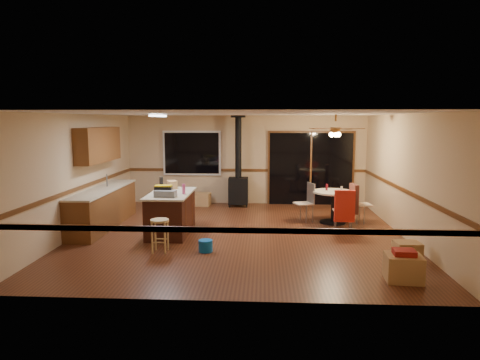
# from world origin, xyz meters

# --- Properties ---
(floor) EXTENTS (7.00, 7.00, 0.00)m
(floor) POSITION_xyz_m (0.00, 0.00, 0.00)
(floor) COLOR #4D2615
(floor) RESTS_ON ground
(ceiling) EXTENTS (7.00, 7.00, 0.00)m
(ceiling) POSITION_xyz_m (0.00, 0.00, 2.60)
(ceiling) COLOR silver
(ceiling) RESTS_ON ground
(wall_back) EXTENTS (7.00, 0.00, 7.00)m
(wall_back) POSITION_xyz_m (0.00, 3.50, 1.30)
(wall_back) COLOR tan
(wall_back) RESTS_ON ground
(wall_front) EXTENTS (7.00, 0.00, 7.00)m
(wall_front) POSITION_xyz_m (0.00, -3.50, 1.30)
(wall_front) COLOR tan
(wall_front) RESTS_ON ground
(wall_left) EXTENTS (0.00, 7.00, 7.00)m
(wall_left) POSITION_xyz_m (-3.50, 0.00, 1.30)
(wall_left) COLOR tan
(wall_left) RESTS_ON ground
(wall_right) EXTENTS (0.00, 7.00, 7.00)m
(wall_right) POSITION_xyz_m (3.50, 0.00, 1.30)
(wall_right) COLOR tan
(wall_right) RESTS_ON ground
(chair_rail) EXTENTS (7.00, 7.00, 0.08)m
(chair_rail) POSITION_xyz_m (0.00, 0.00, 1.00)
(chair_rail) COLOR #563015
(chair_rail) RESTS_ON ground
(window) EXTENTS (1.72, 0.10, 1.32)m
(window) POSITION_xyz_m (-1.60, 3.45, 1.50)
(window) COLOR black
(window) RESTS_ON ground
(sliding_door) EXTENTS (2.52, 0.10, 2.10)m
(sliding_door) POSITION_xyz_m (1.90, 3.45, 1.05)
(sliding_door) COLOR black
(sliding_door) RESTS_ON ground
(lower_cabinets) EXTENTS (0.60, 3.00, 0.86)m
(lower_cabinets) POSITION_xyz_m (-3.20, 0.50, 0.43)
(lower_cabinets) COLOR brown
(lower_cabinets) RESTS_ON ground
(countertop) EXTENTS (0.64, 3.04, 0.04)m
(countertop) POSITION_xyz_m (-3.20, 0.50, 0.88)
(countertop) COLOR #C2B596
(countertop) RESTS_ON lower_cabinets
(upper_cabinets) EXTENTS (0.35, 2.00, 0.80)m
(upper_cabinets) POSITION_xyz_m (-3.33, 0.70, 1.90)
(upper_cabinets) COLOR brown
(upper_cabinets) RESTS_ON ground
(kitchen_island) EXTENTS (0.88, 1.68, 0.90)m
(kitchen_island) POSITION_xyz_m (-1.50, 0.00, 0.45)
(kitchen_island) COLOR black
(kitchen_island) RESTS_ON ground
(wood_stove) EXTENTS (0.55, 0.50, 2.52)m
(wood_stove) POSITION_xyz_m (-0.20, 3.05, 0.73)
(wood_stove) COLOR black
(wood_stove) RESTS_ON ground
(ceiling_fan) EXTENTS (0.24, 0.24, 0.55)m
(ceiling_fan) POSITION_xyz_m (2.20, 1.14, 2.21)
(ceiling_fan) COLOR brown
(ceiling_fan) RESTS_ON ceiling
(fluorescent_strip) EXTENTS (0.10, 1.20, 0.04)m
(fluorescent_strip) POSITION_xyz_m (-1.80, 0.30, 2.56)
(fluorescent_strip) COLOR white
(fluorescent_strip) RESTS_ON ceiling
(toolbox_grey) EXTENTS (0.45, 0.27, 0.13)m
(toolbox_grey) POSITION_xyz_m (-1.49, -0.49, 0.97)
(toolbox_grey) COLOR slate
(toolbox_grey) RESTS_ON kitchen_island
(toolbox_black) EXTENTS (0.36, 0.21, 0.19)m
(toolbox_black) POSITION_xyz_m (-1.57, -0.37, 1.00)
(toolbox_black) COLOR black
(toolbox_black) RESTS_ON kitchen_island
(toolbox_yellow_lid) EXTENTS (0.36, 0.20, 0.03)m
(toolbox_yellow_lid) POSITION_xyz_m (-1.57, -0.37, 1.11)
(toolbox_yellow_lid) COLOR gold
(toolbox_yellow_lid) RESTS_ON toolbox_black
(box_on_island) EXTENTS (0.29, 0.33, 0.18)m
(box_on_island) POSITION_xyz_m (-1.59, 0.58, 0.99)
(box_on_island) COLOR #A47949
(box_on_island) RESTS_ON kitchen_island
(bottle_dark) EXTENTS (0.10, 0.10, 0.31)m
(bottle_dark) POSITION_xyz_m (-1.75, 0.24, 1.06)
(bottle_dark) COLOR black
(bottle_dark) RESTS_ON kitchen_island
(bottle_pink) EXTENTS (0.08, 0.08, 0.22)m
(bottle_pink) POSITION_xyz_m (-1.18, -0.15, 1.01)
(bottle_pink) COLOR #D84C8C
(bottle_pink) RESTS_ON kitchen_island
(bottle_white) EXTENTS (0.07, 0.07, 0.16)m
(bottle_white) POSITION_xyz_m (-1.70, 0.71, 0.98)
(bottle_white) COLOR white
(bottle_white) RESTS_ON kitchen_island
(bar_stool) EXTENTS (0.44, 0.44, 0.63)m
(bar_stool) POSITION_xyz_m (-1.41, -1.37, 0.31)
(bar_stool) COLOR tan
(bar_stool) RESTS_ON floor
(blue_bucket) EXTENTS (0.34, 0.34, 0.22)m
(blue_bucket) POSITION_xyz_m (-0.56, -1.29, 0.11)
(blue_bucket) COLOR #0D5DB8
(blue_bucket) RESTS_ON floor
(dining_table) EXTENTS (0.99, 0.99, 0.78)m
(dining_table) POSITION_xyz_m (2.20, 1.14, 0.53)
(dining_table) COLOR black
(dining_table) RESTS_ON ground
(glass_red) EXTENTS (0.07, 0.07, 0.15)m
(glass_red) POSITION_xyz_m (2.05, 1.24, 0.86)
(glass_red) COLOR #590C14
(glass_red) RESTS_ON dining_table
(glass_cream) EXTENTS (0.05, 0.05, 0.12)m
(glass_cream) POSITION_xyz_m (2.38, 1.09, 0.84)
(glass_cream) COLOR beige
(glass_cream) RESTS_ON dining_table
(chair_left) EXTENTS (0.51, 0.51, 0.51)m
(chair_left) POSITION_xyz_m (1.60, 1.27, 0.59)
(chair_left) COLOR #BFA88E
(chair_left) RESTS_ON ground
(chair_near) EXTENTS (0.44, 0.46, 0.70)m
(chair_near) POSITION_xyz_m (2.30, 0.26, 0.60)
(chair_near) COLOR #BFA88E
(chair_near) RESTS_ON ground
(chair_right) EXTENTS (0.50, 0.47, 0.70)m
(chair_right) POSITION_xyz_m (2.72, 1.17, 0.60)
(chair_right) COLOR #BFA88E
(chair_right) RESTS_ON ground
(box_under_window) EXTENTS (0.50, 0.42, 0.37)m
(box_under_window) POSITION_xyz_m (-1.26, 3.06, 0.19)
(box_under_window) COLOR #A47949
(box_under_window) RESTS_ON floor
(box_corner_a) EXTENTS (0.57, 0.49, 0.41)m
(box_corner_a) POSITION_xyz_m (2.69, -2.59, 0.20)
(box_corner_a) COLOR #A47949
(box_corner_a) RESTS_ON floor
(box_corner_b) EXTENTS (0.46, 0.40, 0.35)m
(box_corner_b) POSITION_xyz_m (3.05, -1.65, 0.17)
(box_corner_b) COLOR #A47949
(box_corner_b) RESTS_ON floor
(box_small_red) EXTENTS (0.34, 0.29, 0.09)m
(box_small_red) POSITION_xyz_m (2.69, -2.59, 0.45)
(box_small_red) COLOR maroon
(box_small_red) RESTS_ON box_corner_a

